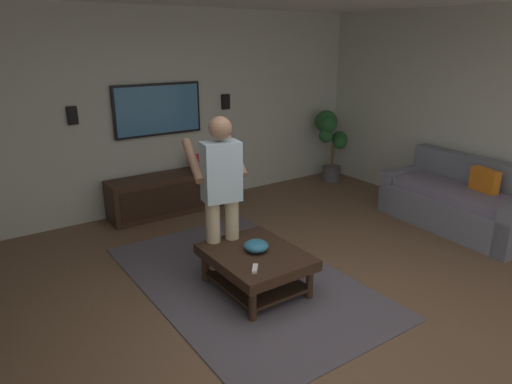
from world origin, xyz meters
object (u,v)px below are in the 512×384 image
at_px(wall_speaker_left, 226,102).
at_px(wall_speaker_right, 72,115).
at_px(potted_plant_tall, 330,136).
at_px(couch, 460,203).
at_px(bowl, 256,246).
at_px(remote_white, 255,269).
at_px(media_console, 170,194).
at_px(coffee_table, 255,262).
at_px(tv, 158,110).
at_px(person_standing, 221,189).
at_px(vase_round, 196,162).

height_order(wall_speaker_left, wall_speaker_right, wall_speaker_left).
bearing_deg(potted_plant_tall, wall_speaker_right, 84.66).
distance_m(couch, bowl, 3.05).
height_order(potted_plant_tall, wall_speaker_left, wall_speaker_left).
bearing_deg(remote_white, media_console, -149.80).
xyz_separation_m(coffee_table, tv, (2.64, -0.22, 1.11)).
xyz_separation_m(couch, potted_plant_tall, (2.45, -0.04, 0.44)).
bearing_deg(tv, wall_speaker_left, 90.70).
bearing_deg(couch, bowl, 0.34).
bearing_deg(person_standing, wall_speaker_right, 29.33).
xyz_separation_m(couch, media_console, (2.57, 2.84, -0.04)).
xyz_separation_m(couch, person_standing, (0.61, 3.17, 0.61)).
bearing_deg(vase_round, potted_plant_tall, -93.69).
relative_size(couch, person_standing, 1.19).
distance_m(bowl, wall_speaker_right, 2.96).
bearing_deg(remote_white, person_standing, -148.50).
bearing_deg(remote_white, wall_speaker_right, -127.69).
relative_size(media_console, vase_round, 7.73).
height_order(coffee_table, vase_round, vase_round).
distance_m(tv, wall_speaker_left, 1.07).
bearing_deg(person_standing, potted_plant_tall, -50.12).
bearing_deg(bowl, coffee_table, 123.98).
bearing_deg(couch, remote_white, 5.86).
bearing_deg(vase_round, tv, 65.12).
xyz_separation_m(coffee_table, wall_speaker_left, (2.65, -1.30, 1.14)).
bearing_deg(media_console, coffee_table, -5.32).
bearing_deg(bowl, potted_plant_tall, -53.65).
bearing_deg(bowl, remote_white, 143.57).
height_order(couch, bowl, couch).
distance_m(person_standing, wall_speaker_right, 2.40).
xyz_separation_m(couch, wall_speaker_left, (2.83, 1.77, 1.11)).
height_order(potted_plant_tall, vase_round, potted_plant_tall).
height_order(bowl, wall_speaker_right, wall_speaker_right).
xyz_separation_m(couch, vase_round, (2.61, 2.40, 0.34)).
relative_size(person_standing, bowl, 7.00).
bearing_deg(tv, media_console, 0.00).
height_order(couch, media_console, couch).
xyz_separation_m(person_standing, vase_round, (2.00, -0.77, -0.27)).
height_order(couch, remote_white, couch).
bearing_deg(vase_round, person_standing, 159.06).
relative_size(potted_plant_tall, remote_white, 7.93).
height_order(person_standing, bowl, person_standing).
relative_size(person_standing, wall_speaker_left, 7.45).
xyz_separation_m(media_console, potted_plant_tall, (-0.12, -2.88, 0.49)).
distance_m(person_standing, vase_round, 2.16).
bearing_deg(wall_speaker_right, remote_white, -166.94).
distance_m(couch, wall_speaker_right, 4.98).
distance_m(bowl, remote_white, 0.38).
bearing_deg(media_console, couch, 47.82).
xyz_separation_m(potted_plant_tall, bowl, (-2.27, 3.08, -0.31)).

